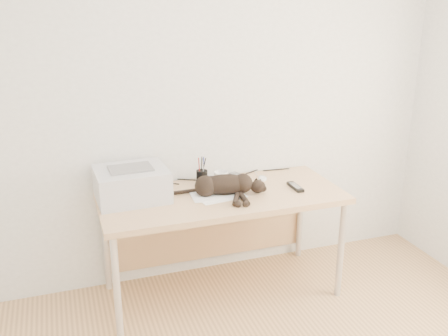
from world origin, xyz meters
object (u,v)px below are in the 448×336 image
object	(u,v)px
printer	(132,184)
mouse	(262,177)
cat	(223,186)
desk	(218,208)
mug	(221,178)
pen_cup	(202,178)

from	to	relation	value
printer	mouse	xyz separation A→B (m)	(0.94, 0.06, -0.09)
cat	mouse	bearing A→B (deg)	41.08
printer	mouse	world-z (taller)	printer
printer	cat	bearing A→B (deg)	-12.56
mouse	printer	bearing A→B (deg)	-160.56
desk	printer	distance (m)	0.62
desk	mug	distance (m)	0.21
mug	pen_cup	distance (m)	0.13
desk	mug	xyz separation A→B (m)	(0.05, 0.09, 0.18)
desk	pen_cup	bearing A→B (deg)	123.04
desk	mug	size ratio (longest dim) A/B	16.27
cat	mouse	size ratio (longest dim) A/B	5.84
desk	printer	bearing A→B (deg)	176.94
printer	pen_cup	world-z (taller)	printer
cat	mug	bearing A→B (deg)	88.91
cat	printer	bearing A→B (deg)	-178.97
cat	pen_cup	world-z (taller)	pen_cup
desk	pen_cup	size ratio (longest dim) A/B	8.04
pen_cup	mouse	world-z (taller)	pen_cup
cat	pen_cup	bearing A→B (deg)	123.96
mouse	desk	bearing A→B (deg)	-150.27
desk	printer	world-z (taller)	printer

